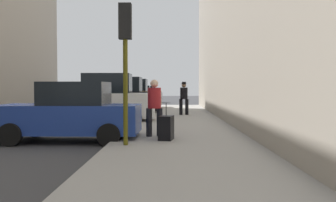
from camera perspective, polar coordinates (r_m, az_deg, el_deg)
name	(u,v)px	position (r m, az deg, el deg)	size (l,w,h in m)	color
sidewalk	(182,137)	(11.77, 2.12, -5.49)	(4.00, 40.00, 0.15)	gray
parked_blue_sedan	(70,113)	(11.57, -14.65, -1.83)	(4.23, 2.11, 1.79)	navy
parked_white_van	(104,101)	(17.11, -9.67, 0.07)	(4.62, 2.11, 2.25)	silver
parked_black_suv	(121,97)	(22.76, -7.13, 0.57)	(4.67, 2.20, 2.25)	black
parked_bronze_suv	(131,95)	(27.95, -5.70, 0.86)	(4.65, 2.17, 2.25)	brown
parked_gray_coupe	(137,96)	(33.49, -4.67, 0.75)	(4.22, 2.10, 1.79)	slate
parked_silver_sedan	(143,95)	(39.83, -3.84, 0.96)	(4.26, 2.17, 1.79)	#B7BABF
fire_hydrant	(146,111)	(18.24, -3.33, -1.47)	(0.42, 0.22, 0.70)	red
traffic_light	(125,43)	(9.67, -6.53, 8.79)	(0.32, 0.32, 3.60)	#514C0F
pedestrian_in_red_jacket	(154,105)	(11.26, -2.09, -0.57)	(0.52, 0.45, 1.71)	black
pedestrian_with_fedora	(184,96)	(20.15, 2.44, 0.69)	(0.51, 0.43, 1.78)	black
rolling_suitcase	(166,128)	(10.53, -0.28, -4.10)	(0.46, 0.62, 1.04)	black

